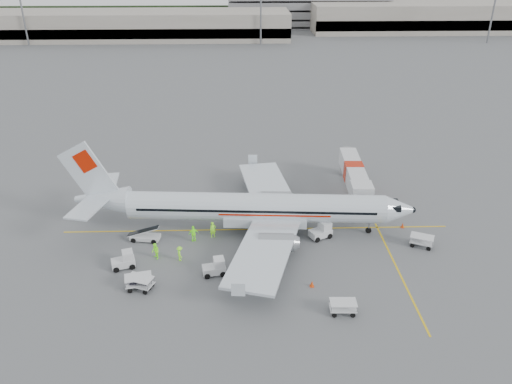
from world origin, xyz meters
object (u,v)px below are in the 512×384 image
tug_fore (320,230)px  tug_mid (214,267)px  tug_aft (123,260)px  aircraft (256,190)px  belt_loader (145,231)px  jet_bridge (353,178)px

tug_fore → tug_mid: 13.26m
tug_aft → tug_fore: bearing=-3.7°
aircraft → belt_loader: size_ratio=8.83×
belt_loader → tug_fore: bearing=8.9°
tug_mid → belt_loader: bearing=129.3°
jet_bridge → belt_loader: size_ratio=3.62×
aircraft → tug_mid: (-4.43, -8.24, -4.32)m
jet_bridge → tug_fore: (-5.84, -11.29, -1.09)m
jet_bridge → tug_mid: jet_bridge is taller
tug_mid → tug_fore: bearing=18.6°
aircraft → belt_loader: (-12.33, -1.69, -4.04)m
aircraft → tug_mid: 10.31m
tug_fore → tug_aft: tug_fore is taller
tug_fore → tug_mid: size_ratio=1.06×
aircraft → belt_loader: aircraft is taller
jet_bridge → tug_fore: size_ratio=6.39×
tug_fore → tug_aft: size_ratio=1.05×
belt_loader → tug_fore: size_ratio=1.77×
tug_fore → tug_mid: tug_fore is taller
tug_fore → tug_mid: (-11.52, -6.56, -0.06)m
belt_loader → tug_mid: (7.90, -6.56, -0.28)m
jet_bridge → belt_loader: 27.67m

